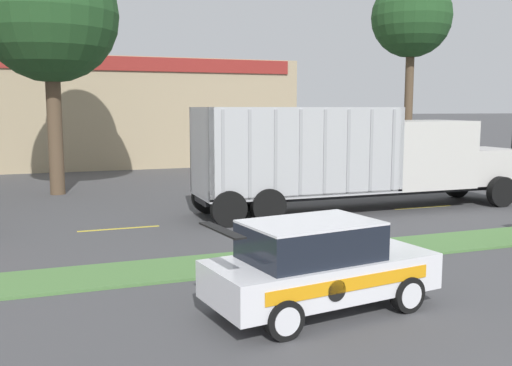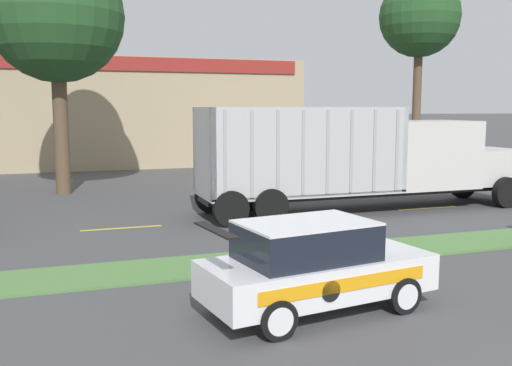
% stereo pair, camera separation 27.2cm
% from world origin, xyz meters
% --- Properties ---
extents(grass_verge, '(120.00, 1.81, 0.06)m').
position_xyz_m(grass_verge, '(0.00, 8.84, 0.03)').
color(grass_verge, '#517F42').
rests_on(grass_verge, ground_plane).
extents(centre_line_4, '(2.40, 0.14, 0.01)m').
position_xyz_m(centre_line_4, '(-3.73, 13.75, 0.00)').
color(centre_line_4, yellow).
rests_on(centre_line_4, ground_plane).
extents(centre_line_5, '(2.40, 0.14, 0.01)m').
position_xyz_m(centre_line_5, '(1.67, 13.75, 0.00)').
color(centre_line_5, yellow).
rests_on(centre_line_5, ground_plane).
extents(centre_line_6, '(2.40, 0.14, 0.01)m').
position_xyz_m(centre_line_6, '(7.07, 13.75, 0.00)').
color(centre_line_6, yellow).
rests_on(centre_line_6, ground_plane).
extents(dump_truck_lead, '(12.15, 2.70, 3.61)m').
position_xyz_m(dump_truck_lead, '(5.91, 14.10, 1.68)').
color(dump_truck_lead, black).
rests_on(dump_truck_lead, ground_plane).
extents(rally_car, '(4.31, 2.30, 1.67)m').
position_xyz_m(rally_car, '(-1.21, 5.47, 0.84)').
color(rally_car, white).
rests_on(rally_car, ground_plane).
extents(store_building_backdrop, '(27.04, 12.10, 6.53)m').
position_xyz_m(store_building_backdrop, '(-4.17, 36.15, 3.27)').
color(store_building_backdrop, tan).
rests_on(store_building_backdrop, ground_plane).
extents(tree_behind_left, '(5.49, 5.49, 11.46)m').
position_xyz_m(tree_behind_left, '(-5.32, 21.66, 7.86)').
color(tree_behind_left, brown).
rests_on(tree_behind_left, ground_plane).
extents(tree_behind_centre, '(5.11, 5.11, 13.20)m').
position_xyz_m(tree_behind_centre, '(16.63, 28.57, 9.81)').
color(tree_behind_centre, brown).
rests_on(tree_behind_centre, ground_plane).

